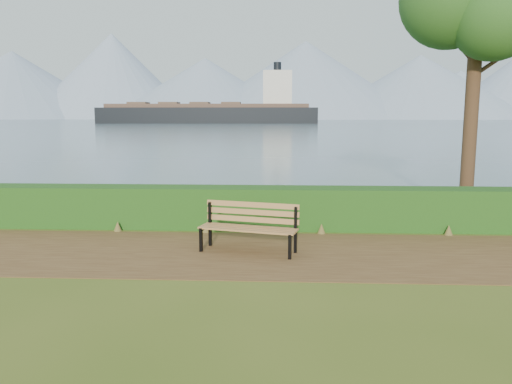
{
  "coord_description": "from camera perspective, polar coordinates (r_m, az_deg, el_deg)",
  "views": [
    {
      "loc": [
        0.65,
        -9.3,
        2.71
      ],
      "look_at": [
        0.12,
        1.2,
        1.1
      ],
      "focal_mm": 35.0,
      "sensor_mm": 36.0,
      "label": 1
    }
  ],
  "objects": [
    {
      "name": "ground",
      "position": [
        9.71,
        -1.08,
        -7.51
      ],
      "size": [
        140.0,
        140.0,
        0.0
      ],
      "primitive_type": "plane",
      "color": "#445A19",
      "rests_on": "ground"
    },
    {
      "name": "path",
      "position": [
        10.0,
        -0.96,
        -7.0
      ],
      "size": [
        40.0,
        3.4,
        0.01
      ],
      "primitive_type": "cube",
      "color": "#52351C",
      "rests_on": "ground"
    },
    {
      "name": "hedge",
      "position": [
        12.12,
        -0.24,
        -1.8
      ],
      "size": [
        32.0,
        0.85,
        1.0
      ],
      "primitive_type": "cube",
      "color": "#1B3F12",
      "rests_on": "ground"
    },
    {
      "name": "water",
      "position": [
        269.31,
        2.76,
        8.14
      ],
      "size": [
        700.0,
        510.0,
        0.0
      ],
      "primitive_type": "cube",
      "color": "#405568",
      "rests_on": "ground"
    },
    {
      "name": "mountains",
      "position": [
        416.22,
        1.55,
        12.17
      ],
      "size": [
        585.0,
        190.0,
        70.0
      ],
      "color": "#8193AC",
      "rests_on": "ground"
    },
    {
      "name": "bench",
      "position": [
        10.02,
        -0.74,
        -3.66
      ],
      "size": [
        2.04,
        1.04,
        0.98
      ],
      "rotation": [
        0.0,
        0.0,
        -0.25
      ],
      "color": "black",
      "rests_on": "ground"
    },
    {
      "name": "cargo_ship",
      "position": [
        176.13,
        -4.65,
        8.93
      ],
      "size": [
        75.78,
        13.96,
        22.91
      ],
      "rotation": [
        0.0,
        0.0,
        0.03
      ],
      "color": "black",
      "rests_on": "ground"
    }
  ]
}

